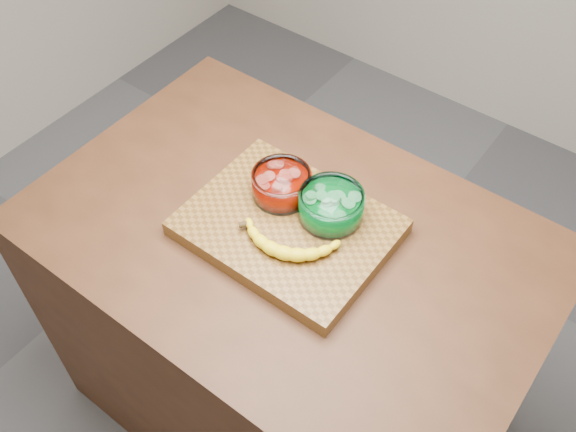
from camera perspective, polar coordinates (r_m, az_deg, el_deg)
The scene contains 6 objects.
ground at distance 2.25m, azimuth 0.00°, elevation -16.09°, with size 3.50×3.50×0.00m, color #55565A.
counter at distance 1.85m, azimuth 0.00°, elevation -10.32°, with size 1.20×0.80×0.90m, color #492815.
cutting_board at distance 1.46m, azimuth 0.00°, elevation -1.02°, with size 0.45×0.35×0.04m, color brown.
bowl_red at distance 1.48m, azimuth -0.57°, elevation 2.83°, with size 0.14×0.14×0.06m.
bowl_green at distance 1.43m, azimuth 3.85°, elevation 0.91°, with size 0.15×0.15×0.07m.
banana at distance 1.39m, azimuth 0.01°, elevation -1.94°, with size 0.24×0.15×0.04m, color yellow, non-canonical shape.
Camera 1 is at (0.56, -0.74, 2.05)m, focal length 40.00 mm.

